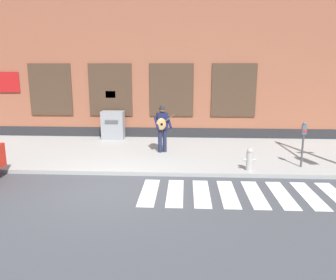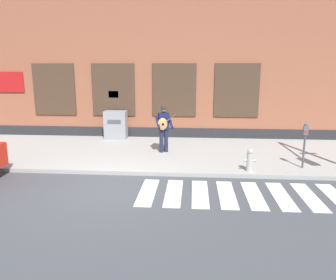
{
  "view_description": "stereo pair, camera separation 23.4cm",
  "coord_description": "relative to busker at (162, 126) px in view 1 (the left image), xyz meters",
  "views": [
    {
      "loc": [
        1.97,
        -8.14,
        3.19
      ],
      "look_at": [
        1.45,
        1.47,
        1.05
      ],
      "focal_mm": 35.0,
      "sensor_mm": 36.0,
      "label": 1
    },
    {
      "loc": [
        2.21,
        -8.13,
        3.19
      ],
      "look_at": [
        1.45,
        1.47,
        1.05
      ],
      "focal_mm": 35.0,
      "sensor_mm": 36.0,
      "label": 2
    }
  ],
  "objects": [
    {
      "name": "ground_plane",
      "position": [
        -1.13,
        -3.57,
        -1.11
      ],
      "size": [
        160.0,
        160.0,
        0.0
      ],
      "primitive_type": "plane",
      "color": "#424449"
    },
    {
      "name": "sidewalk",
      "position": [
        -1.13,
        0.15,
        -1.04
      ],
      "size": [
        28.0,
        5.1,
        0.12
      ],
      "color": "#9E9E99",
      "rests_on": "ground"
    },
    {
      "name": "busker",
      "position": [
        0.0,
        0.0,
        0.0
      ],
      "size": [
        0.78,
        0.66,
        1.73
      ],
      "color": "#1E233D",
      "rests_on": "sidewalk"
    },
    {
      "name": "building_backdrop",
      "position": [
        -1.13,
        4.69,
        2.76
      ],
      "size": [
        28.0,
        4.06,
        7.74
      ],
      "color": "#99563D",
      "rests_on": "ground"
    },
    {
      "name": "fire_hydrant",
      "position": [
        2.8,
        -2.05,
        -0.64
      ],
      "size": [
        0.38,
        0.2,
        0.7
      ],
      "color": "#B2ADA8",
      "rests_on": "sidewalk"
    },
    {
      "name": "utility_box",
      "position": [
        -2.32,
        2.25,
        -0.37
      ],
      "size": [
        0.96,
        0.59,
        1.22
      ],
      "color": "gray",
      "rests_on": "sidewalk"
    },
    {
      "name": "parking_meter",
      "position": [
        4.51,
        -1.59,
        -0.04
      ],
      "size": [
        0.13,
        0.11,
        1.44
      ],
      "color": "#47474C",
      "rests_on": "sidewalk"
    },
    {
      "name": "crosswalk",
      "position": [
        2.31,
        -3.7,
        -1.1
      ],
      "size": [
        5.2,
        1.9,
        0.01
      ],
      "color": "silver",
      "rests_on": "ground"
    }
  ]
}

